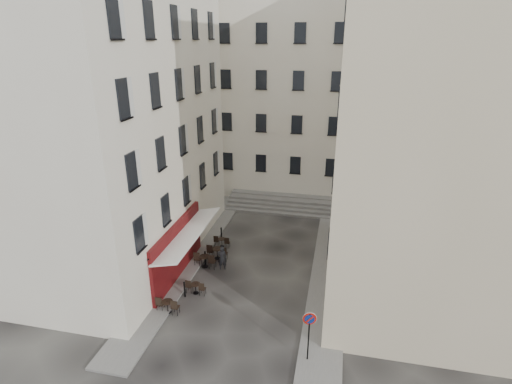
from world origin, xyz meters
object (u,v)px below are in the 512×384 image
(bistro_table_a, at_px, (168,305))
(bistro_table_b, at_px, (196,287))
(pedestrian, at_px, (222,258))
(no_parking_sign, at_px, (309,328))

(bistro_table_a, xyz_separation_m, bistro_table_b, (0.85, 1.92, -0.04))
(bistro_table_a, bearing_deg, bistro_table_b, 66.25)
(pedestrian, bearing_deg, no_parking_sign, 115.53)
(bistro_table_b, distance_m, pedestrian, 2.92)
(no_parking_sign, xyz_separation_m, bistro_table_b, (-6.68, 3.78, -1.45))
(no_parking_sign, bearing_deg, bistro_table_b, 138.93)
(no_parking_sign, relative_size, bistro_table_b, 2.27)
(bistro_table_b, bearing_deg, bistro_table_a, -113.75)
(bistro_table_a, relative_size, pedestrian, 0.80)
(no_parking_sign, relative_size, pedestrian, 1.65)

